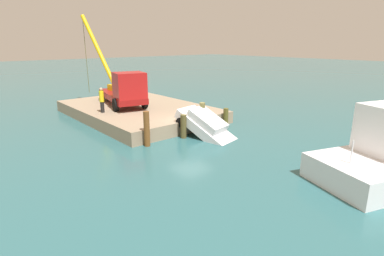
% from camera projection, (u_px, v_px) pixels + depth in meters
% --- Properties ---
extents(ground, '(200.00, 200.00, 0.00)m').
position_uv_depth(ground, '(191.00, 134.00, 20.63)').
color(ground, '#2D6066').
extents(dock, '(13.30, 8.82, 0.92)m').
position_uv_depth(dock, '(138.00, 111.00, 25.47)').
color(dock, gray).
rests_on(dock, ground).
extents(crane_truck, '(10.43, 3.83, 7.60)m').
position_uv_depth(crane_truck, '(123.00, 88.00, 24.70)').
color(crane_truck, maroon).
rests_on(crane_truck, dock).
extents(dock_worker, '(0.34, 0.34, 1.86)m').
position_uv_depth(dock_worker, '(102.00, 100.00, 22.65)').
color(dock_worker, black).
rests_on(dock_worker, dock).
extents(salvaged_car, '(4.33, 2.71, 2.70)m').
position_uv_depth(salvaged_car, '(207.00, 127.00, 19.86)').
color(salvaged_car, silver).
rests_on(salvaged_car, ground).
extents(piling_near, '(0.35, 0.35, 2.12)m').
position_uv_depth(piling_near, '(147.00, 129.00, 18.02)').
color(piling_near, brown).
rests_on(piling_near, ground).
extents(piling_mid, '(0.39, 0.39, 1.54)m').
position_uv_depth(piling_mid, '(183.00, 126.00, 19.66)').
color(piling_mid, brown).
rests_on(piling_mid, ground).
extents(piling_far, '(0.38, 0.38, 2.12)m').
position_uv_depth(piling_far, '(202.00, 118.00, 20.65)').
color(piling_far, brown).
rests_on(piling_far, ground).
extents(piling_end, '(0.36, 0.36, 1.36)m').
position_uv_depth(piling_end, '(226.00, 117.00, 22.36)').
color(piling_end, brown).
rests_on(piling_end, ground).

